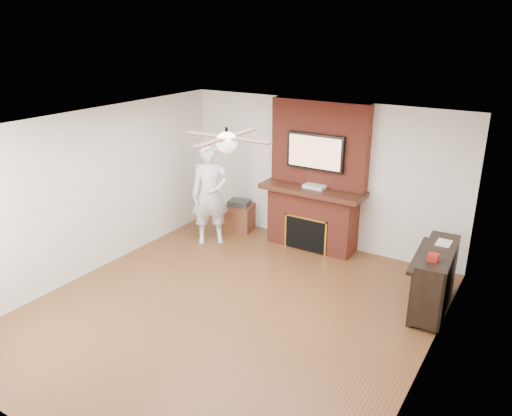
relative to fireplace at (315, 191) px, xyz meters
The scene contains 11 objects.
room_shell 2.56m from the fireplace, 90.00° to the right, with size 5.36×5.86×2.86m.
fireplace is the anchor object (origin of this frame).
tv 0.69m from the fireplace, 90.00° to the right, with size 1.00×0.08×0.60m.
ceiling_fan 2.88m from the fireplace, 90.00° to the right, with size 1.21×1.21×0.31m.
person 1.79m from the fireplace, 152.79° to the right, with size 0.65×0.44×1.78m, color silver.
side_table 1.67m from the fireplace, behind, with size 0.59×0.59×0.57m.
piano 2.56m from the fireplace, 24.15° to the right, with size 0.58×1.35×0.96m.
cable_box 0.15m from the fireplace, 68.28° to the right, with size 0.36×0.21×0.05m, color silver.
candle_orange 0.95m from the fireplace, 118.37° to the right, with size 0.07×0.07×0.13m, color #BF8916.
candle_green 0.99m from the fireplace, 116.08° to the right, with size 0.07×0.07×0.08m, color #447B31.
candle_blue 1.01m from the fireplace, 50.17° to the right, with size 0.06×0.06×0.08m, color teal.
Camera 1 is at (3.39, -4.78, 3.64)m, focal length 35.00 mm.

